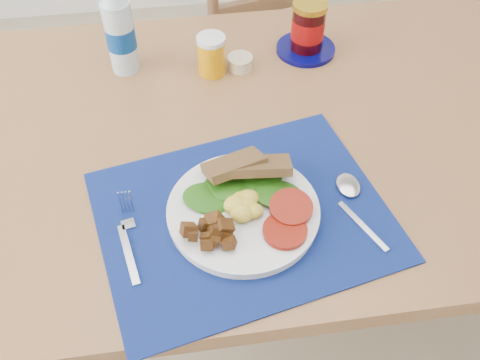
% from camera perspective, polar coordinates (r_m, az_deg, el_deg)
% --- Properties ---
extents(table, '(1.40, 0.90, 0.75)m').
position_cam_1_polar(table, '(1.19, 3.73, 2.78)').
color(table, brown).
rests_on(table, ground).
extents(chair_far, '(0.47, 0.45, 1.05)m').
position_cam_1_polar(chair_far, '(1.84, 1.19, 16.38)').
color(chair_far, '#54381E').
rests_on(chair_far, ground).
extents(placemat, '(0.58, 0.49, 0.00)m').
position_cam_1_polar(placemat, '(0.97, 0.34, -3.81)').
color(placemat, black).
rests_on(placemat, table).
extents(breakfast_plate, '(0.27, 0.27, 0.07)m').
position_cam_1_polar(breakfast_plate, '(0.95, 0.06, -3.26)').
color(breakfast_plate, silver).
rests_on(breakfast_plate, placemat).
extents(fork, '(0.04, 0.18, 0.00)m').
position_cam_1_polar(fork, '(0.96, -11.83, -5.75)').
color(fork, '#B2B5BA').
rests_on(fork, placemat).
extents(spoon, '(0.06, 0.18, 0.01)m').
position_cam_1_polar(spoon, '(1.01, 11.88, -1.85)').
color(spoon, '#B2B5BA').
rests_on(spoon, placemat).
extents(water_bottle, '(0.07, 0.07, 0.23)m').
position_cam_1_polar(water_bottle, '(1.26, -12.72, 15.23)').
color(water_bottle, '#ADBFCC').
rests_on(water_bottle, table).
extents(juice_glass, '(0.06, 0.06, 0.09)m').
position_cam_1_polar(juice_glass, '(1.25, -3.05, 13.07)').
color(juice_glass, orange).
rests_on(juice_glass, table).
extents(ramekin, '(0.06, 0.06, 0.03)m').
position_cam_1_polar(ramekin, '(1.28, 0.01, 12.43)').
color(ramekin, '#C9B793').
rests_on(ramekin, table).
extents(jam_on_saucer, '(0.14, 0.14, 0.13)m').
position_cam_1_polar(jam_on_saucer, '(1.32, 7.22, 15.55)').
color(jam_on_saucer, '#040448').
rests_on(jam_on_saucer, table).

